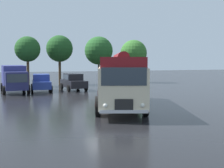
# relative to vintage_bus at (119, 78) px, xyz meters

# --- Properties ---
(ground_plane) EXTENTS (120.00, 120.00, 0.00)m
(ground_plane) POSITION_rel_vintage_bus_xyz_m (-0.81, 0.35, -1.89)
(ground_plane) COLOR black
(vintage_bus) EXTENTS (5.33, 10.36, 3.49)m
(vintage_bus) POSITION_rel_vintage_bus_xyz_m (0.00, 0.00, 0.00)
(vintage_bus) COLOR beige
(vintage_bus) RESTS_ON ground
(car_near_left) EXTENTS (2.15, 4.30, 1.66)m
(car_near_left) POSITION_rel_vintage_bus_xyz_m (-3.76, 12.07, -1.05)
(car_near_left) COLOR navy
(car_near_left) RESTS_ON ground
(car_mid_left) EXTENTS (2.27, 4.35, 1.66)m
(car_mid_left) POSITION_rel_vintage_bus_xyz_m (-0.59, 12.14, -1.05)
(car_mid_left) COLOR black
(car_mid_left) RESTS_ON ground
(box_van) EXTENTS (2.62, 5.88, 2.50)m
(box_van) POSITION_rel_vintage_bus_xyz_m (-6.27, 12.01, -0.53)
(box_van) COLOR navy
(box_van) RESTS_ON ground
(tree_left_of_centre) EXTENTS (2.91, 2.91, 5.73)m
(tree_left_of_centre) POSITION_rel_vintage_bus_xyz_m (-4.70, 18.22, 2.39)
(tree_left_of_centre) COLOR #4C3823
(tree_left_of_centre) RESTS_ON ground
(tree_centre) EXTENTS (3.24, 3.24, 6.02)m
(tree_centre) POSITION_rel_vintage_bus_xyz_m (-0.85, 19.42, 2.47)
(tree_centre) COLOR #4C3823
(tree_centre) RESTS_ON ground
(tree_right_of_centre) EXTENTS (3.63, 3.63, 6.03)m
(tree_right_of_centre) POSITION_rel_vintage_bus_xyz_m (4.28, 20.03, 2.33)
(tree_right_of_centre) COLOR #4C3823
(tree_right_of_centre) RESTS_ON ground
(tree_far_right) EXTENTS (3.58, 3.54, 5.69)m
(tree_far_right) POSITION_rel_vintage_bus_xyz_m (9.29, 19.99, 1.97)
(tree_far_right) COLOR #4C3823
(tree_far_right) RESTS_ON ground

